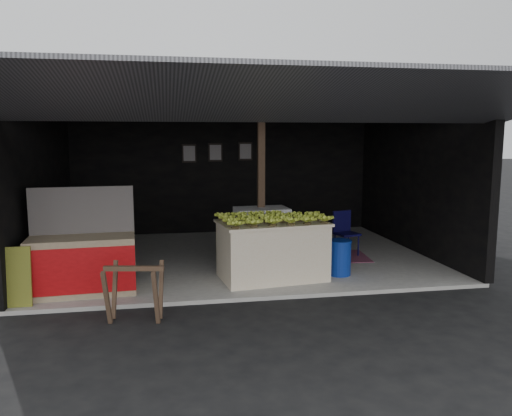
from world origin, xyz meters
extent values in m
plane|color=black|center=(0.00, 0.00, 0.00)|extent=(80.00, 80.00, 0.00)
cube|color=gray|center=(0.00, 2.50, 0.03)|extent=(7.00, 5.00, 0.06)
cube|color=black|center=(0.00, 5.00, 1.51)|extent=(7.00, 0.15, 2.90)
cube|color=black|center=(-3.50, 2.50, 1.51)|extent=(0.15, 5.00, 2.90)
cube|color=black|center=(3.50, 2.50, 1.51)|extent=(0.15, 5.00, 2.90)
cube|color=#232326|center=(0.00, 2.50, 2.96)|extent=(7.20, 5.20, 0.12)
cube|color=#232326|center=(0.00, -0.95, 2.73)|extent=(7.40, 2.47, 0.48)
cube|color=#513728|center=(0.30, 1.90, 1.49)|extent=(0.12, 0.12, 2.85)
cube|color=silver|center=(0.29, 0.88, 0.50)|extent=(1.70, 1.15, 0.87)
cube|color=silver|center=(0.29, 0.88, 0.95)|extent=(1.77, 1.21, 0.04)
cube|color=white|center=(0.29, 1.77, 0.56)|extent=(0.94, 0.66, 1.00)
cube|color=navy|center=(0.29, 1.46, 0.61)|extent=(0.71, 0.06, 0.30)
cube|color=#B21414|center=(0.29, 1.46, 0.26)|extent=(0.45, 0.04, 0.10)
cube|color=#998466|center=(-2.54, 0.62, 0.47)|extent=(1.50, 0.73, 0.82)
cube|color=#B60C0F|center=(-2.54, 0.29, 0.47)|extent=(1.46, 0.11, 0.64)
cube|color=white|center=(-2.54, 0.28, 0.47)|extent=(0.50, 0.04, 0.16)
cube|color=#182548|center=(-2.54, 0.90, 1.23)|extent=(1.47, 0.14, 0.69)
cube|color=black|center=(-3.39, 0.18, 0.46)|extent=(0.53, 0.11, 0.80)
cube|color=#513728|center=(-2.07, -0.63, 0.37)|extent=(0.10, 0.28, 0.72)
cube|color=#513728|center=(-1.49, -0.73, 0.37)|extent=(0.10, 0.28, 0.72)
cube|color=#513728|center=(-2.01, -0.29, 0.37)|extent=(0.10, 0.28, 0.72)
cube|color=#513728|center=(-1.43, -0.38, 0.37)|extent=(0.10, 0.28, 0.72)
cube|color=#513728|center=(-1.75, -0.51, 0.69)|extent=(0.74, 0.18, 0.06)
cylinder|color=navy|center=(1.40, 0.89, 0.33)|extent=(0.37, 0.37, 0.54)
cylinder|color=#0C0936|center=(1.89, 1.96, 0.27)|extent=(0.03, 0.03, 0.41)
cylinder|color=#0C0936|center=(2.19, 2.04, 0.27)|extent=(0.03, 0.03, 0.41)
cylinder|color=#0C0936|center=(1.81, 2.26, 0.27)|extent=(0.03, 0.03, 0.41)
cylinder|color=#0C0936|center=(2.11, 2.34, 0.27)|extent=(0.03, 0.03, 0.41)
cube|color=#0C0936|center=(2.00, 2.15, 0.47)|extent=(0.48, 0.48, 0.04)
cube|color=#0C0936|center=(1.95, 2.32, 0.68)|extent=(0.39, 0.14, 0.42)
cube|color=maroon|center=(1.60, 2.09, 0.07)|extent=(1.60, 1.15, 0.01)
cube|color=black|center=(-0.80, 4.90, 1.91)|extent=(0.32, 0.03, 0.42)
cube|color=#4C4C59|center=(-0.80, 4.88, 1.91)|extent=(0.26, 0.02, 0.34)
cube|color=black|center=(-0.20, 4.90, 1.93)|extent=(0.32, 0.03, 0.42)
cube|color=#4C4C59|center=(-0.20, 4.88, 1.93)|extent=(0.26, 0.02, 0.34)
cube|color=black|center=(0.50, 4.90, 1.95)|extent=(0.32, 0.03, 0.42)
cube|color=#4C4C59|center=(0.50, 4.88, 1.95)|extent=(0.26, 0.02, 0.34)
camera|label=1|loc=(-1.33, -6.63, 2.29)|focal=35.00mm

